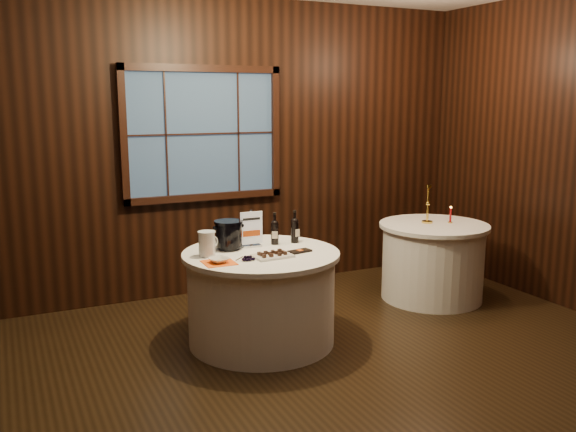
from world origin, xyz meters
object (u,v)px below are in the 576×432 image
ice_bucket (229,234)px  cracker_bowl (219,260)px  port_bottle_left (275,231)px  port_bottle_right (295,229)px  chocolate_plate (272,255)px  brass_candlestick (428,209)px  side_table (433,261)px  main_table (261,297)px  sign_stand (251,234)px  glass_pitcher (207,244)px  red_candle (450,216)px  chocolate_box (300,251)px  grape_bunch (248,258)px

ice_bucket → cracker_bowl: 0.44m
port_bottle_left → ice_bucket: (-0.42, -0.00, 0.01)m
port_bottle_right → ice_bucket: size_ratio=1.18×
port_bottle_left → ice_bucket: port_bottle_left is taller
chocolate_plate → brass_candlestick: 2.03m
side_table → port_bottle_right: bearing=-175.6°
main_table → sign_stand: sign_stand is taller
glass_pitcher → red_candle: (2.61, 0.21, -0.03)m
cracker_bowl → brass_candlestick: (2.39, 0.55, 0.12)m
port_bottle_right → chocolate_plate: port_bottle_right is taller
chocolate_plate → port_bottle_right: bearing=44.4°
glass_pitcher → cracker_bowl: (0.01, -0.23, -0.08)m
brass_candlestick → red_candle: bearing=-27.2°
port_bottle_right → chocolate_plate: size_ratio=0.91×
main_table → ice_bucket: ice_bucket is taller
ice_bucket → side_table: bearing=2.8°
port_bottle_left → ice_bucket: bearing=-158.1°
chocolate_box → cracker_bowl: cracker_bowl is taller
sign_stand → ice_bucket: bearing=-177.7°
ice_bucket → port_bottle_left: bearing=0.3°
brass_candlestick → port_bottle_left: bearing=-174.3°
sign_stand → port_bottle_left: 0.22m
chocolate_plate → main_table: bearing=94.8°
ice_bucket → brass_candlestick: brass_candlestick is taller
sign_stand → chocolate_box: 0.45m
chocolate_plate → red_candle: size_ratio=1.83×
sign_stand → red_candle: bearing=4.3°
side_table → port_bottle_left: bearing=-176.6°
port_bottle_left → main_table: bearing=-115.7°
chocolate_plate → grape_bunch: (-0.21, -0.01, 0.00)m
cracker_bowl → brass_candlestick: 2.45m
sign_stand → grape_bunch: (-0.19, -0.40, -0.09)m
ice_bucket → chocolate_plate: bearing=-59.9°
side_table → chocolate_plate: 2.08m
ice_bucket → brass_candlestick: 2.18m
port_bottle_right → cracker_bowl: port_bottle_right is taller
chocolate_plate → grape_bunch: size_ratio=1.92×
cracker_bowl → brass_candlestick: size_ratio=0.38×
brass_candlestick → cracker_bowl: bearing=-167.1°
chocolate_box → cracker_bowl: (-0.70, -0.03, 0.01)m
chocolate_box → glass_pitcher: bearing=154.3°
side_table → chocolate_box: size_ratio=5.78×
grape_bunch → brass_candlestick: brass_candlestick is taller
main_table → brass_candlestick: bearing=10.7°
port_bottle_left → port_bottle_right: size_ratio=0.97×
ice_bucket → grape_bunch: 0.41m
ice_bucket → grape_bunch: bearing=-88.7°
red_candle → chocolate_plate: bearing=-168.0°
port_bottle_left → chocolate_plate: port_bottle_left is taller
port_bottle_right → ice_bucket: (-0.60, 0.02, 0.00)m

